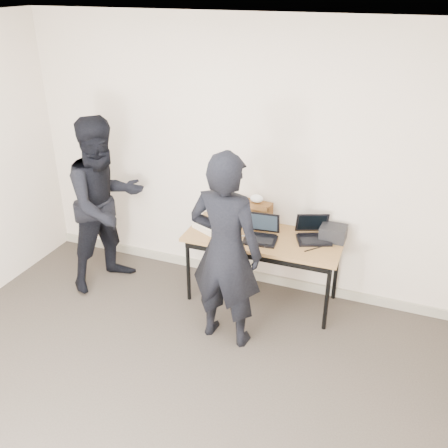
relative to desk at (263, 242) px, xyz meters
The scene contains 13 objects.
room 2.07m from the desk, 101.46° to the right, with size 4.60×4.60×2.80m.
desk is the anchor object (origin of this frame).
laptop_beige 0.51m from the desk, behind, with size 0.45×0.44×0.27m.
laptop_center 0.12m from the desk, 103.83° to the right, with size 0.34×0.33×0.24m.
laptop_right 0.48m from the desk, 17.34° to the left, with size 0.40×0.39×0.23m.
leather_satchel 0.35m from the desk, 128.40° to the left, with size 0.38×0.22×0.25m.
tissue 0.44m from the desk, 122.93° to the left, with size 0.13×0.10×0.08m, color white.
equipment_box 0.67m from the desk, 16.95° to the left, with size 0.24×0.20×0.14m, color black.
power_brick 0.29m from the desk, 142.64° to the right, with size 0.08×0.05×0.03m, color black.
cables 0.10m from the desk, 149.43° to the right, with size 1.15×0.38×0.01m.
person_typist 0.72m from the desk, 101.04° to the right, with size 0.65×0.43×1.78m, color black.
person_observer 1.64m from the desk, behind, with size 0.88×0.68×1.80m, color black.
baseboard 0.79m from the desk, 140.13° to the left, with size 4.50×0.03×0.10m, color #A49C88.
Camera 1 is at (1.57, -2.17, 2.98)m, focal length 40.00 mm.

